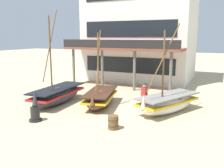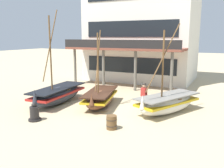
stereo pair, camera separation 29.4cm
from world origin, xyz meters
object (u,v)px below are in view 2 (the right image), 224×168
at_px(capstan_winch, 35,113).
at_px(harbor_building_main, 142,30).
at_px(fishing_boat_centre_large, 167,103).
at_px(fisherman_by_hull, 144,97).
at_px(fishing_boat_far_right, 100,98).
at_px(fishing_boat_near_left, 58,94).
at_px(wooden_barrel, 112,122).

xyz_separation_m(capstan_winch, harbor_building_main, (0.66, 15.42, 4.81)).
height_order(fishing_boat_centre_large, fisherman_by_hull, fishing_boat_centre_large).
distance_m(fishing_boat_far_right, harbor_building_main, 12.29).
distance_m(fishing_boat_near_left, fishing_boat_far_right, 3.03).
xyz_separation_m(wooden_barrel, harbor_building_main, (-3.69, 14.68, 4.86)).
distance_m(fishing_boat_near_left, wooden_barrel, 6.06).
bearing_deg(wooden_barrel, harbor_building_main, 104.11).
bearing_deg(wooden_barrel, fisherman_by_hull, 84.60).
distance_m(fishing_boat_centre_large, capstan_winch, 7.69).
bearing_deg(fisherman_by_hull, fishing_boat_far_right, -171.29).
xyz_separation_m(fisherman_by_hull, wooden_barrel, (-0.36, -3.80, -0.48)).
height_order(fishing_boat_near_left, fisherman_by_hull, fishing_boat_near_left).
bearing_deg(fishing_boat_near_left, wooden_barrel, -25.89).
bearing_deg(fishing_boat_far_right, fishing_boat_near_left, -166.28).
relative_size(fishing_boat_far_right, wooden_barrel, 7.06).
height_order(fishing_boat_near_left, fishing_boat_centre_large, fishing_boat_near_left).
height_order(fisherman_by_hull, wooden_barrel, fisherman_by_hull).
distance_m(fishing_boat_far_right, capstan_winch, 4.50).
xyz_separation_m(fishing_boat_centre_large, capstan_winch, (-6.18, -4.58, -0.21)).
distance_m(fishing_boat_centre_large, harbor_building_main, 13.01).
bearing_deg(fishing_boat_far_right, capstan_winch, -114.15).
relative_size(fishing_boat_near_left, capstan_winch, 6.18).
height_order(fishing_boat_centre_large, fishing_boat_far_right, fishing_boat_centre_large).
bearing_deg(fishing_boat_centre_large, harbor_building_main, 116.99).
relative_size(wooden_barrel, harbor_building_main, 0.06).
distance_m(fisherman_by_hull, capstan_winch, 6.55).
xyz_separation_m(fisherman_by_hull, harbor_building_main, (-4.05, 10.88, 4.38)).
distance_m(fishing_boat_near_left, fishing_boat_centre_large, 7.38).
relative_size(fisherman_by_hull, capstan_winch, 1.66).
bearing_deg(capstan_winch, fishing_boat_far_right, 65.85).
relative_size(fishing_boat_centre_large, wooden_barrel, 7.58).
xyz_separation_m(fishing_boat_far_right, harbor_building_main, (-1.18, 11.32, 4.64)).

